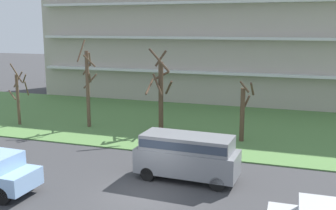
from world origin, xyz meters
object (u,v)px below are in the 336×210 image
(tree_far_left, at_px, (19,95))
(tree_center, at_px, (160,92))
(tree_right, at_px, (243,112))
(van_gray_near_left, at_px, (187,153))
(tree_left, at_px, (88,85))

(tree_far_left, distance_m, tree_center, 11.45)
(tree_far_left, distance_m, tree_right, 17.48)
(tree_far_left, bearing_deg, van_gray_near_left, -23.41)
(tree_right, bearing_deg, tree_far_left, -177.18)
(tree_right, bearing_deg, van_gray_near_left, -102.67)
(tree_far_left, xyz_separation_m, tree_right, (17.46, 0.86, -0.30))
(tree_left, xyz_separation_m, tree_center, (5.79, 0.32, -0.29))
(tree_far_left, distance_m, van_gray_near_left, 17.17)
(tree_far_left, bearing_deg, tree_left, 11.49)
(tree_center, distance_m, tree_right, 6.21)
(tree_left, bearing_deg, tree_right, -1.29)
(tree_center, height_order, van_gray_near_left, tree_center)
(tree_far_left, xyz_separation_m, tree_left, (5.55, 1.13, 0.94))
(tree_left, relative_size, van_gray_near_left, 1.28)
(tree_center, bearing_deg, tree_left, -176.84)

